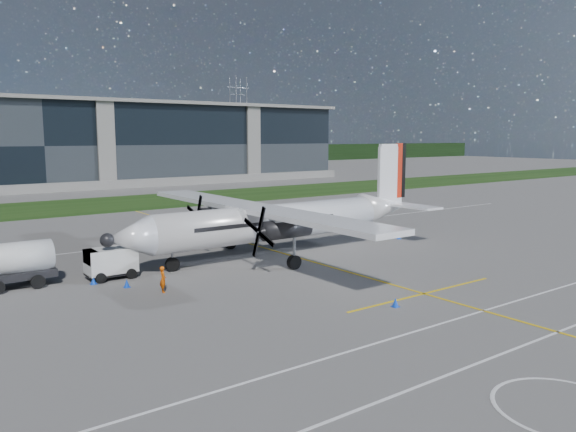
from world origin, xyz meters
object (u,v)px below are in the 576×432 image
safety_cone_tail (399,236)px  safety_cone_stbdwing (174,231)px  safety_cone_portwing (395,302)px  safety_cone_fwd (93,280)px  safety_cone_nose_port (127,283)px  turboprop_aircraft (281,200)px  baggage_tug (111,263)px  pylon_east (238,120)px  ground_crew_person (163,277)px

safety_cone_tail → safety_cone_stbdwing: 20.77m
safety_cone_portwing → safety_cone_fwd: bearing=129.2°
safety_cone_nose_port → safety_cone_portwing: bearing=-50.3°
safety_cone_nose_port → turboprop_aircraft: bearing=9.3°
safety_cone_tail → baggage_tug: bearing=177.1°
safety_cone_fwd → safety_cone_stbdwing: bearing=49.6°
safety_cone_portwing → safety_cone_stbdwing: size_ratio=1.00×
safety_cone_portwing → safety_cone_stbdwing: (0.16, 28.16, 0.00)m
pylon_east → safety_cone_nose_port: pylon_east is taller
baggage_tug → safety_cone_fwd: 1.82m
safety_cone_portwing → safety_cone_stbdwing: bearing=89.7°
safety_cone_tail → safety_cone_portwing: size_ratio=1.00×
turboprop_aircraft → safety_cone_portwing: size_ratio=56.47×
safety_cone_stbdwing → safety_cone_fwd: (-11.80, -13.89, 0.00)m
safety_cone_portwing → safety_cone_fwd: size_ratio=1.00×
pylon_east → baggage_tug: 171.37m
safety_cone_tail → safety_cone_fwd: (-26.84, 0.43, 0.00)m
safety_cone_stbdwing → ground_crew_person: bearing=-116.5°
safety_cone_tail → safety_cone_fwd: bearing=179.1°
pylon_east → safety_cone_nose_port: (-95.45, -144.43, -14.75)m
pylon_east → safety_cone_stbdwing: bearing=-123.5°
pylon_east → safety_cone_tail: 159.84m
ground_crew_person → safety_cone_portwing: 13.41m
safety_cone_nose_port → safety_cone_tail: same height
turboprop_aircraft → safety_cone_fwd: bearing=-179.2°
turboprop_aircraft → safety_cone_portwing: bearing=-101.0°
baggage_tug → safety_cone_portwing: size_ratio=6.54×
safety_cone_tail → turboprop_aircraft: bearing=177.0°
pylon_east → turboprop_aircraft: 164.78m
safety_cone_nose_port → ground_crew_person: bearing=-60.0°
safety_cone_fwd → safety_cone_nose_port: bearing=-53.9°
pylon_east → safety_cone_stbdwing: size_ratio=60.00×
safety_cone_portwing → baggage_tug: bearing=124.0°
pylon_east → turboprop_aircraft: pylon_east is taller
baggage_tug → safety_cone_tail: 25.45m
pylon_east → safety_cone_portwing: 179.04m
safety_cone_fwd → baggage_tug: bearing=30.4°
turboprop_aircraft → baggage_tug: turboprop_aircraft is taller
ground_crew_person → safety_cone_tail: (24.09, 3.82, -0.64)m
ground_crew_person → safety_cone_portwing: ground_crew_person is taller
ground_crew_person → safety_cone_stbdwing: ground_crew_person is taller
baggage_tug → safety_cone_nose_port: baggage_tug is taller
ground_crew_person → safety_cone_tail: bearing=-67.1°
ground_crew_person → safety_cone_portwing: bearing=-124.6°
safety_cone_tail → safety_cone_fwd: same height
pylon_east → safety_cone_fwd: size_ratio=60.00×
turboprop_aircraft → baggage_tug: size_ratio=8.63×
ground_crew_person → safety_cone_fwd: 5.10m
safety_cone_nose_port → safety_cone_tail: 25.48m
pylon_east → safety_cone_tail: bearing=-116.1°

